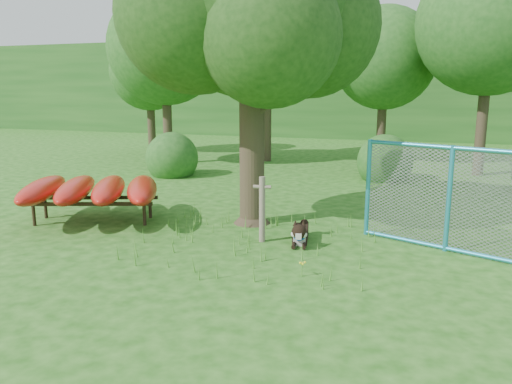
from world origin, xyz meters
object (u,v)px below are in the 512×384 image
(fence_section, at_px, (449,199))
(oak_tree, at_px, (250,9))
(husky_dog, at_px, (300,234))
(kayak_rack, at_px, (92,190))

(fence_section, bearing_deg, oak_tree, -167.82)
(husky_dog, distance_m, fence_section, 2.80)
(husky_dog, xyz_separation_m, fence_section, (2.66, 0.40, 0.79))
(husky_dog, bearing_deg, oak_tree, 131.10)
(husky_dog, relative_size, fence_section, 0.38)
(oak_tree, height_order, husky_dog, oak_tree)
(kayak_rack, bearing_deg, oak_tree, -2.19)
(kayak_rack, distance_m, husky_dog, 4.82)
(oak_tree, bearing_deg, husky_dog, -38.42)
(oak_tree, distance_m, husky_dog, 4.72)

